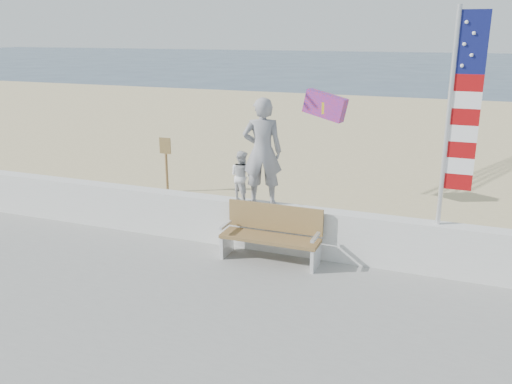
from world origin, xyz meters
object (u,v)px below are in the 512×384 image
child (242,176)px  adult (262,152)px  bench (272,233)px  flag (458,110)px

child → adult: bearing=-156.3°
adult → bench: 1.50m
child → bench: size_ratio=0.54×
adult → child: bearing=-18.0°
bench → child: bearing=149.5°
bench → flag: flag is taller
flag → adult: bearing=180.0°
child → bench: bearing=173.2°
flag → bench: bearing=-171.2°
child → flag: 3.96m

